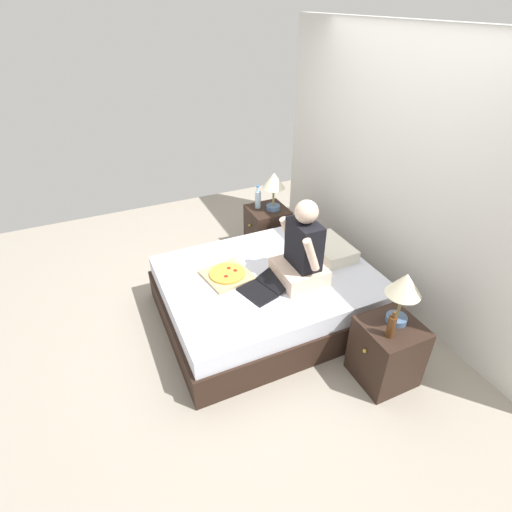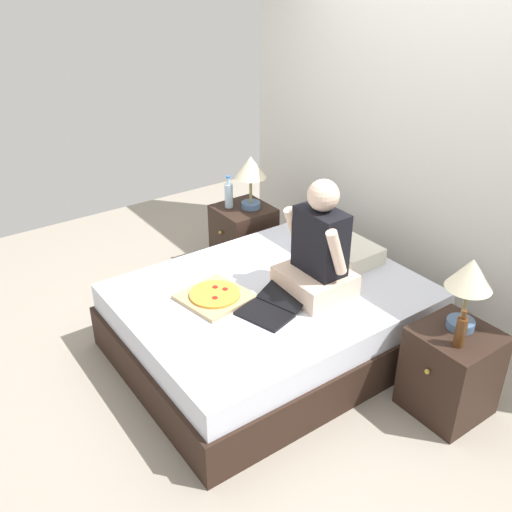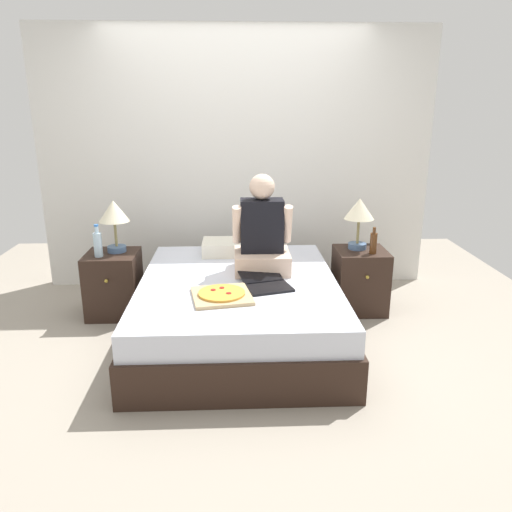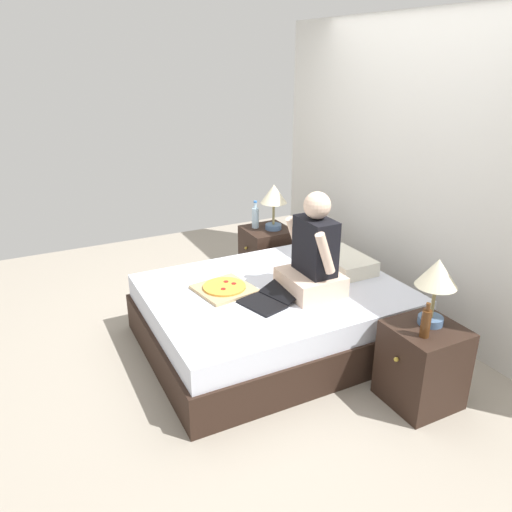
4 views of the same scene
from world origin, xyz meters
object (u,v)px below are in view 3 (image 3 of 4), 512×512
object	(u,v)px
lamp_on_left_nightstand	(114,215)
water_bottle	(98,244)
person_seated	(262,236)
nightstand_left	(114,284)
laptop	(266,284)
lamp_on_right_nightstand	(359,213)
beer_bottle	(373,243)
pizza_box	(222,295)
nightstand_right	(360,280)
bed	(239,309)

from	to	relation	value
lamp_on_left_nightstand	water_bottle	distance (m)	0.28
person_seated	nightstand_left	bearing A→B (deg)	167.02
nightstand_left	laptop	world-z (taller)	laptop
lamp_on_left_nightstand	water_bottle	world-z (taller)	lamp_on_left_nightstand
lamp_on_right_nightstand	lamp_on_left_nightstand	bearing A→B (deg)	180.00
water_bottle	lamp_on_left_nightstand	bearing A→B (deg)	49.40
water_bottle	beer_bottle	xyz separation A→B (m)	(2.32, -0.01, -0.02)
laptop	pizza_box	bearing A→B (deg)	-147.04
pizza_box	nightstand_left	bearing A→B (deg)	137.56
nightstand_right	lamp_on_right_nightstand	size ratio (longest dim) A/B	1.24
water_bottle	nightstand_right	distance (m)	2.29
person_seated	pizza_box	size ratio (longest dim) A/B	1.69
water_bottle	beer_bottle	size ratio (longest dim) A/B	1.20
pizza_box	laptop	bearing A→B (deg)	32.96
bed	pizza_box	world-z (taller)	pizza_box
lamp_on_right_nightstand	nightstand_left	bearing A→B (deg)	-178.66
person_seated	laptop	bearing A→B (deg)	-88.33
nightstand_left	nightstand_right	distance (m)	2.17
bed	water_bottle	size ratio (longest dim) A/B	7.13
water_bottle	beer_bottle	bearing A→B (deg)	-0.25
bed	laptop	distance (m)	0.37
nightstand_right	laptop	bearing A→B (deg)	-142.66
lamp_on_right_nightstand	person_seated	distance (m)	0.94
nightstand_left	beer_bottle	world-z (taller)	beer_bottle
nightstand_right	beer_bottle	world-z (taller)	beer_bottle
lamp_on_left_nightstand	lamp_on_right_nightstand	bearing A→B (deg)	0.00
water_bottle	person_seated	size ratio (longest dim) A/B	0.35
nightstand_right	lamp_on_left_nightstand	bearing A→B (deg)	178.66
bed	beer_bottle	world-z (taller)	beer_bottle
lamp_on_left_nightstand	lamp_on_right_nightstand	xyz separation A→B (m)	(2.10, 0.00, 0.00)
lamp_on_left_nightstand	nightstand_right	xyz separation A→B (m)	(2.13, -0.05, -0.61)
lamp_on_left_nightstand	laptop	world-z (taller)	lamp_on_left_nightstand
pizza_box	person_seated	bearing A→B (deg)	61.91
nightstand_left	person_seated	distance (m)	1.41
beer_bottle	person_seated	size ratio (longest dim) A/B	0.29
bed	beer_bottle	xyz separation A→B (m)	(1.16, 0.42, 0.41)
bed	nightstand_right	world-z (taller)	nightstand_right
bed	water_bottle	distance (m)	1.32
laptop	water_bottle	bearing A→B (deg)	156.97
nightstand_right	laptop	distance (m)	1.13
nightstand_left	person_seated	xyz separation A→B (m)	(1.28, -0.30, 0.50)
water_bottle	laptop	size ratio (longest dim) A/B	0.57
beer_bottle	pizza_box	distance (m)	1.51
bed	nightstand_right	xyz separation A→B (m)	(1.09, 0.52, 0.04)
lamp_on_right_nightstand	laptop	bearing A→B (deg)	-139.69
person_seated	pizza_box	world-z (taller)	person_seated
bed	pizza_box	size ratio (longest dim) A/B	4.26
bed	nightstand_right	size ratio (longest dim) A/B	3.52
nightstand_left	lamp_on_left_nightstand	world-z (taller)	lamp_on_left_nightstand
lamp_on_right_nightstand	person_seated	xyz separation A→B (m)	(-0.86, -0.35, -0.11)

